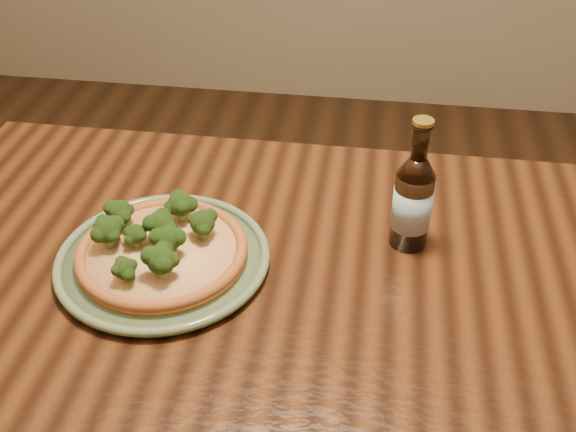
# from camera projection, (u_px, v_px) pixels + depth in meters

# --- Properties ---
(table) EXTENTS (1.60, 0.90, 0.75)m
(table) POSITION_uv_depth(u_px,v_px,m) (397.00, 368.00, 0.97)
(table) COLOR #401F0D
(table) RESTS_ON ground
(plate) EXTENTS (0.32, 0.32, 0.02)m
(plate) POSITION_uv_depth(u_px,v_px,m) (163.00, 259.00, 1.00)
(plate) COLOR #5D6F4C
(plate) RESTS_ON table
(pizza) EXTENTS (0.25, 0.25, 0.07)m
(pizza) POSITION_uv_depth(u_px,v_px,m) (161.00, 248.00, 0.99)
(pizza) COLOR #A45625
(pizza) RESTS_ON plate
(beer_bottle) EXTENTS (0.06, 0.06, 0.21)m
(beer_bottle) POSITION_uv_depth(u_px,v_px,m) (413.00, 200.00, 1.00)
(beer_bottle) COLOR black
(beer_bottle) RESTS_ON table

